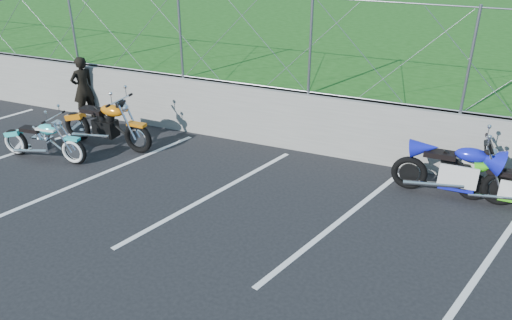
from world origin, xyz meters
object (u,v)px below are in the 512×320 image
at_px(sportbike_blue, 457,173).
at_px(person_standing, 83,88).
at_px(naked_orange, 107,126).
at_px(cruiser_turquoise, 44,142).

xyz_separation_m(sportbike_blue, person_standing, (-8.84, 0.60, 0.30)).
bearing_deg(sportbike_blue, naked_orange, -175.58).
relative_size(naked_orange, sportbike_blue, 1.05).
distance_m(naked_orange, person_standing, 2.02).
relative_size(sportbike_blue, person_standing, 1.40).
bearing_deg(naked_orange, sportbike_blue, 6.09).
height_order(cruiser_turquoise, sportbike_blue, sportbike_blue).
distance_m(naked_orange, sportbike_blue, 7.26).
xyz_separation_m(cruiser_turquoise, person_standing, (-0.79, 2.25, 0.39)).
relative_size(cruiser_turquoise, person_standing, 1.29).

